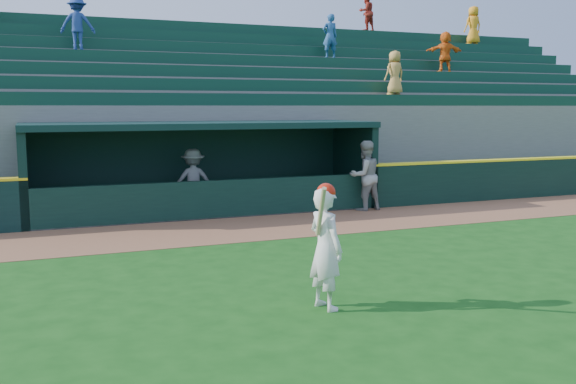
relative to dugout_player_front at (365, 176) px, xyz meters
The scene contains 9 objects.
ground 7.58m from the dugout_player_front, 123.85° to the right, with size 120.00×120.00×0.00m, color #154812.
warning_track 4.50m from the dugout_player_front, 162.22° to the right, with size 40.00×3.00×0.01m, color brown.
field_wall_right 8.08m from the dugout_player_front, ahead, with size 15.50×0.30×1.20m, color black.
wall_stripe_right 8.07m from the dugout_player_front, ahead, with size 15.50×0.32×0.06m, color yellow.
dugout_player_front is the anchor object (origin of this frame).
dugout_player_inside 4.76m from the dugout_player_front, 159.85° to the left, with size 1.12×0.64×1.73m, color gray.
dugout 4.56m from the dugout_player_front, 157.19° to the left, with size 9.40×2.80×2.46m.
stands 7.73m from the dugout_player_front, 123.59° to the left, with size 34.50×6.25×7.49m.
batter_at_plate 8.94m from the dugout_player_front, 122.39° to the right, with size 0.55×0.84×1.83m.
Camera 1 is at (-4.45, -9.38, 2.88)m, focal length 40.00 mm.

